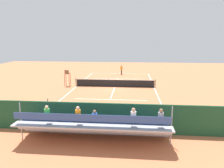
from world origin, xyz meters
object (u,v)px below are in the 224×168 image
(bleacher_stand, at_px, (94,126))
(courtside_bench, at_px, (124,121))
(tennis_racket, at_px, (120,74))
(tennis_player, at_px, (121,69))
(umpire_chair, at_px, (67,76))
(tennis_net, at_px, (115,83))
(line_judge, at_px, (46,111))
(equipment_bag, at_px, (98,126))
(tennis_ball_near, at_px, (130,75))

(bleacher_stand, relative_size, courtside_bench, 5.03)
(tennis_racket, bearing_deg, tennis_player, 120.52)
(umpire_chair, bearing_deg, tennis_net, -179.19)
(tennis_net, bearing_deg, tennis_racket, -90.02)
(bleacher_stand, xyz_separation_m, tennis_racket, (-0.02, -25.84, -0.95))
(bleacher_stand, height_order, tennis_player, bleacher_stand)
(line_judge, bearing_deg, umpire_chair, -79.91)
(bleacher_stand, relative_size, tennis_player, 4.70)
(tennis_net, height_order, courtside_bench, tennis_net)
(equipment_bag, height_order, tennis_ball_near, equipment_bag)
(courtside_bench, xyz_separation_m, tennis_racket, (1.73, -23.71, -0.54))
(tennis_racket, xyz_separation_m, line_judge, (3.90, 23.49, 1.00))
(tennis_net, relative_size, courtside_bench, 5.72)
(equipment_bag, height_order, tennis_racket, equipment_bag)
(tennis_racket, relative_size, tennis_ball_near, 8.46)
(umpire_chair, bearing_deg, line_judge, 100.09)
(bleacher_stand, bearing_deg, line_judge, -31.22)
(tennis_player, distance_m, tennis_racket, 1.19)
(tennis_player, bearing_deg, tennis_ball_near, 151.69)
(bleacher_stand, distance_m, line_judge, 4.53)
(tennis_ball_near, relative_size, line_judge, 0.03)
(tennis_net, distance_m, tennis_player, 9.91)
(tennis_ball_near, bearing_deg, bleacher_stand, 85.54)
(bleacher_stand, height_order, courtside_bench, bleacher_stand)
(tennis_net, bearing_deg, line_judge, 73.39)
(courtside_bench, height_order, line_judge, line_judge)
(bleacher_stand, bearing_deg, umpire_chair, -68.01)
(tennis_racket, distance_m, tennis_ball_near, 2.34)
(courtside_bench, xyz_separation_m, equipment_bag, (1.84, 0.13, -0.38))
(tennis_net, xyz_separation_m, umpire_chair, (6.20, 0.09, 0.81))
(equipment_bag, relative_size, tennis_ball_near, 13.64)
(tennis_player, relative_size, tennis_racket, 3.45)
(courtside_bench, distance_m, tennis_player, 23.21)
(tennis_ball_near, bearing_deg, umpire_chair, 48.49)
(tennis_player, relative_size, line_judge, 1.00)
(equipment_bag, bearing_deg, tennis_net, -90.46)
(tennis_racket, bearing_deg, tennis_ball_near, 143.63)
(equipment_bag, distance_m, tennis_ball_near, 22.54)
(line_judge, bearing_deg, tennis_racket, -99.42)
(courtside_bench, height_order, tennis_player, tennis_player)
(courtside_bench, bearing_deg, tennis_player, -86.52)
(tennis_net, height_order, tennis_player, tennis_player)
(tennis_player, height_order, tennis_ball_near, tennis_player)
(tennis_ball_near, xyz_separation_m, line_judge, (5.78, 22.10, 0.98))
(courtside_bench, bearing_deg, bleacher_stand, 50.56)
(courtside_bench, distance_m, line_judge, 5.65)
(bleacher_stand, xyz_separation_m, tennis_ball_near, (-1.91, -24.45, -0.93))
(tennis_net, xyz_separation_m, line_judge, (3.89, 13.05, 0.51))
(equipment_bag, bearing_deg, tennis_racket, -90.27)
(bleacher_stand, height_order, umpire_chair, bleacher_stand)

